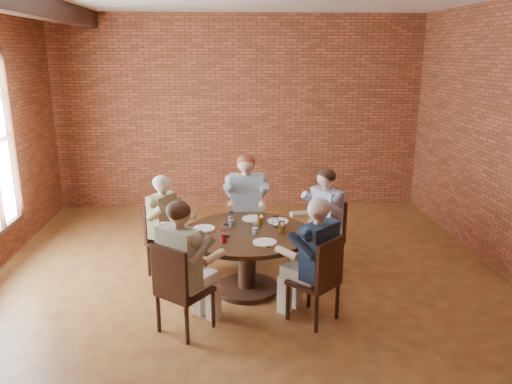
{
  "coord_description": "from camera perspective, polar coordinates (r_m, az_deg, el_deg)",
  "views": [
    {
      "loc": [
        -0.22,
        -5.42,
        2.74
      ],
      "look_at": [
        0.15,
        1.0,
        0.94
      ],
      "focal_mm": 35.0,
      "sensor_mm": 36.0,
      "label": 1
    }
  ],
  "objects": [
    {
      "name": "glass_a",
      "position": [
        5.89,
        2.27,
        -3.44
      ],
      "size": [
        0.07,
        0.07,
        0.14
      ],
      "primitive_type": "cylinder",
      "color": "white",
      "rests_on": "dining_table"
    },
    {
      "name": "diner_a",
      "position": [
        6.38,
        7.57,
        -3.38
      ],
      "size": [
        0.84,
        0.78,
        1.35
      ],
      "primitive_type": null,
      "rotation": [
        0.0,
        0.0,
        -1.1
      ],
      "color": "#394D94",
      "rests_on": "floor"
    },
    {
      "name": "chair_b",
      "position": [
        6.99,
        -1.11,
        -2.82
      ],
      "size": [
        0.48,
        0.48,
        0.98
      ],
      "rotation": [
        0.0,
        0.0,
        -0.03
      ],
      "color": "black",
      "rests_on": "floor"
    },
    {
      "name": "chair_d",
      "position": [
        5.06,
        -8.87,
        -10.6
      ],
      "size": [
        0.63,
        0.63,
        0.97
      ],
      "rotation": [
        0.0,
        0.0,
        2.47
      ],
      "color": "black",
      "rests_on": "floor"
    },
    {
      "name": "diner_c",
      "position": [
        6.38,
        -10.21,
        -3.82
      ],
      "size": [
        0.78,
        0.74,
        1.29
      ],
      "primitive_type": null,
      "rotation": [
        0.0,
        0.0,
        1.06
      ],
      "color": "brown",
      "rests_on": "floor"
    },
    {
      "name": "chair_a",
      "position": [
        6.49,
        8.13,
        -4.61
      ],
      "size": [
        0.59,
        0.59,
        0.95
      ],
      "rotation": [
        0.0,
        0.0,
        -1.1
      ],
      "color": "black",
      "rests_on": "floor"
    },
    {
      "name": "glass_f",
      "position": [
        5.44,
        -3.74,
        -5.09
      ],
      "size": [
        0.07,
        0.07,
        0.14
      ],
      "primitive_type": "cylinder",
      "color": "white",
      "rests_on": "dining_table"
    },
    {
      "name": "diner_d",
      "position": [
        5.05,
        -8.22,
        -8.49
      ],
      "size": [
        0.86,
        0.88,
        1.38
      ],
      "primitive_type": null,
      "rotation": [
        0.0,
        0.0,
        2.47
      ],
      "color": "tan",
      "rests_on": "floor"
    },
    {
      "name": "glass_g",
      "position": [
        5.65,
        -0.09,
        -4.24
      ],
      "size": [
        0.07,
        0.07,
        0.14
      ],
      "primitive_type": "cylinder",
      "color": "white",
      "rests_on": "dining_table"
    },
    {
      "name": "wall_front",
      "position": [
        2.2,
        2.91,
        -12.71
      ],
      "size": [
        7.0,
        0.0,
        7.0
      ],
      "primitive_type": "plane",
      "rotation": [
        -1.57,
        0.0,
        0.0
      ],
      "color": "brown",
      "rests_on": "ground"
    },
    {
      "name": "plate_c",
      "position": [
        5.88,
        -5.99,
        -4.16
      ],
      "size": [
        0.26,
        0.26,
        0.01
      ],
      "primitive_type": "cylinder",
      "color": "white",
      "rests_on": "dining_table"
    },
    {
      "name": "plate_b",
      "position": [
        6.19,
        -0.38,
        -3.05
      ],
      "size": [
        0.26,
        0.26,
        0.01
      ],
      "primitive_type": "cylinder",
      "color": "white",
      "rests_on": "dining_table"
    },
    {
      "name": "chair_c",
      "position": [
        6.48,
        -10.72,
        -4.93
      ],
      "size": [
        0.55,
        0.55,
        0.91
      ],
      "rotation": [
        0.0,
        0.0,
        1.06
      ],
      "color": "black",
      "rests_on": "floor"
    },
    {
      "name": "glass_h",
      "position": [
        5.71,
        2.96,
        -4.06
      ],
      "size": [
        0.07,
        0.07,
        0.14
      ],
      "primitive_type": "cylinder",
      "color": "white",
      "rests_on": "dining_table"
    },
    {
      "name": "wall_back",
      "position": [
        8.99,
        -1.91,
        8.97
      ],
      "size": [
        7.0,
        0.0,
        7.0
      ],
      "primitive_type": "plane",
      "rotation": [
        1.57,
        0.0,
        0.0
      ],
      "color": "brown",
      "rests_on": "ground"
    },
    {
      "name": "glass_d",
      "position": [
        5.91,
        -2.87,
        -3.35
      ],
      "size": [
        0.07,
        0.07,
        0.14
      ],
      "primitive_type": "cylinder",
      "color": "white",
      "rests_on": "dining_table"
    },
    {
      "name": "plate_a",
      "position": [
        6.11,
        2.52,
        -3.34
      ],
      "size": [
        0.26,
        0.26,
        0.01
      ],
      "primitive_type": "cylinder",
      "color": "white",
      "rests_on": "dining_table"
    },
    {
      "name": "glass_c",
      "position": [
        6.03,
        -2.81,
        -2.96
      ],
      "size": [
        0.07,
        0.07,
        0.14
      ],
      "primitive_type": "cylinder",
      "color": "white",
      "rests_on": "dining_table"
    },
    {
      "name": "glass_b",
      "position": [
        5.99,
        0.45,
        -3.09
      ],
      "size": [
        0.07,
        0.07,
        0.14
      ],
      "primitive_type": "cylinder",
      "color": "white",
      "rests_on": "dining_table"
    },
    {
      "name": "smartphone",
      "position": [
        5.39,
        1.29,
        -6.02
      ],
      "size": [
        0.1,
        0.15,
        0.01
      ],
      "primitive_type": "cube",
      "rotation": [
        0.0,
        0.0,
        -0.19
      ],
      "color": "black",
      "rests_on": "dining_table"
    },
    {
      "name": "diner_e",
      "position": [
        5.23,
        6.64,
        -7.78
      ],
      "size": [
        0.84,
        0.85,
        1.35
      ],
      "primitive_type": null,
      "rotation": [
        0.0,
        0.0,
        3.9
      ],
      "color": "#16243D",
      "rests_on": "floor"
    },
    {
      "name": "plate_d",
      "position": [
        5.44,
        1.01,
        -5.77
      ],
      "size": [
        0.26,
        0.26,
        0.01
      ],
      "primitive_type": "cylinder",
      "color": "white",
      "rests_on": "dining_table"
    },
    {
      "name": "diner_b",
      "position": [
        6.84,
        -1.12,
        -1.65
      ],
      "size": [
        0.6,
        0.73,
        1.42
      ],
      "primitive_type": null,
      "rotation": [
        0.0,
        0.0,
        -0.03
      ],
      "color": "#8092A3",
      "rests_on": "floor"
    },
    {
      "name": "glass_e",
      "position": [
        5.61,
        -3.37,
        -4.43
      ],
      "size": [
        0.07,
        0.07,
        0.14
      ],
      "primitive_type": "cylinder",
      "color": "white",
      "rests_on": "dining_table"
    },
    {
      "name": "chair_e",
      "position": [
        5.25,
        7.36,
        -9.64
      ],
      "size": [
        0.61,
        0.61,
        0.94
      ],
      "rotation": [
        0.0,
        0.0,
        3.9
      ],
      "color": "black",
      "rests_on": "floor"
    },
    {
      "name": "floor",
      "position": [
        6.08,
        -0.9,
        -11.17
      ],
      "size": [
        7.0,
        7.0,
        0.0
      ],
      "primitive_type": "plane",
      "color": "#9C6730",
      "rests_on": "ground"
    },
    {
      "name": "dining_table",
      "position": [
        5.86,
        -1.05,
        -6.56
      ],
      "size": [
        1.49,
        1.49,
        0.75
      ],
      "color": "black",
      "rests_on": "floor"
    }
  ]
}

